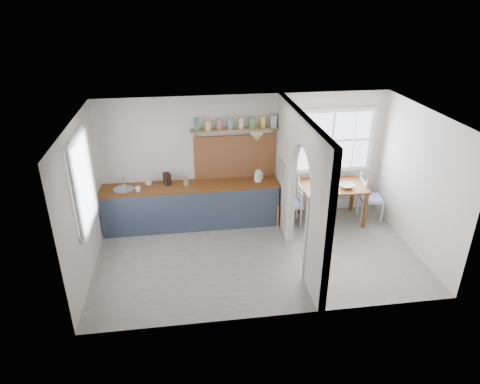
{
  "coord_description": "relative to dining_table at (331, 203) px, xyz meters",
  "views": [
    {
      "loc": [
        -1.23,
        -6.44,
        4.42
      ],
      "look_at": [
        -0.28,
        0.34,
        1.15
      ],
      "focal_mm": 32.0,
      "sensor_mm": 36.0,
      "label": 1
    }
  ],
  "objects": [
    {
      "name": "ceiling",
      "position": [
        -1.74,
        -1.1,
        2.19
      ],
      "size": [
        5.8,
        3.2,
        0.01
      ],
      "primitive_type": "cube",
      "color": "beige",
      "rests_on": "walls"
    },
    {
      "name": "sink",
      "position": [
        -4.17,
        0.2,
        0.48
      ],
      "size": [
        0.4,
        0.4,
        0.02
      ],
      "primitive_type": "cylinder",
      "color": "silver",
      "rests_on": "counter"
    },
    {
      "name": "shelf",
      "position": [
        -1.94,
        0.39,
        1.6
      ],
      "size": [
        1.75,
        0.2,
        0.21
      ],
      "color": "olive",
      "rests_on": "walls"
    },
    {
      "name": "mug_b",
      "position": [
        -3.68,
        0.31,
        0.55
      ],
      "size": [
        0.17,
        0.17,
        0.11
      ],
      "primitive_type": "imported",
      "rotation": [
        0.0,
        0.0,
        -0.25
      ],
      "color": "silver",
      "rests_on": "counter"
    },
    {
      "name": "table_cup",
      "position": [
        -0.12,
        -0.15,
        0.45
      ],
      "size": [
        0.12,
        0.12,
        0.08
      ],
      "primitive_type": "imported",
      "rotation": [
        0.0,
        0.0,
        -0.41
      ],
      "color": "#629865",
      "rests_on": "dining_table"
    },
    {
      "name": "partition",
      "position": [
        -1.04,
        -1.04,
        1.05
      ],
      "size": [
        0.12,
        3.2,
        2.6
      ],
      "color": "beige",
      "rests_on": "floor"
    },
    {
      "name": "dining_table",
      "position": [
        0.0,
        0.0,
        0.0
      ],
      "size": [
        1.32,
        0.91,
        0.81
      ],
      "primitive_type": null,
      "rotation": [
        0.0,
        0.0,
        -0.03
      ],
      "color": "brown",
      "rests_on": "floor"
    },
    {
      "name": "bowl",
      "position": [
        0.23,
        -0.16,
        0.44
      ],
      "size": [
        0.33,
        0.33,
        0.07
      ],
      "primitive_type": "imported",
      "rotation": [
        0.0,
        0.0,
        0.16
      ],
      "color": "silver",
      "rests_on": "dining_table"
    },
    {
      "name": "nook_window",
      "position": [
        0.06,
        0.46,
        1.19
      ],
      "size": [
        1.76,
        0.1,
        1.3
      ],
      "primitive_type": null,
      "color": "white",
      "rests_on": "walls"
    },
    {
      "name": "kettle",
      "position": [
        -1.51,
        0.21,
        0.61
      ],
      "size": [
        0.23,
        0.2,
        0.24
      ],
      "primitive_type": null,
      "rotation": [
        0.0,
        0.0,
        0.26
      ],
      "color": "white",
      "rests_on": "counter"
    },
    {
      "name": "towel_magenta",
      "position": [
        -1.16,
        -0.1,
        -0.13
      ],
      "size": [
        0.02,
        0.03,
        0.5
      ],
      "primitive_type": "cube",
      "color": "#AB1966",
      "rests_on": "counter"
    },
    {
      "name": "kitchen_window",
      "position": [
        -4.61,
        -1.1,
        1.24
      ],
      "size": [
        0.1,
        1.16,
        1.5
      ],
      "primitive_type": null,
      "color": "white",
      "rests_on": "walls"
    },
    {
      "name": "mug_a",
      "position": [
        -3.87,
        0.04,
        0.54
      ],
      "size": [
        0.11,
        0.11,
        0.1
      ],
      "primitive_type": "imported",
      "rotation": [
        0.0,
        0.0,
        0.06
      ],
      "color": "white",
      "rests_on": "counter"
    },
    {
      "name": "vase",
      "position": [
        0.02,
        0.18,
        0.5
      ],
      "size": [
        0.22,
        0.22,
        0.19
      ],
      "primitive_type": "imported",
      "rotation": [
        0.0,
        0.0,
        -0.25
      ],
      "color": "#623C79",
      "rests_on": "dining_table"
    },
    {
      "name": "utensil_rail",
      "position": [
        -1.13,
        -0.2,
        1.04
      ],
      "size": [
        0.02,
        0.5,
        0.02
      ],
      "primitive_type": "cylinder",
      "rotation": [
        1.57,
        0.0,
        0.0
      ],
      "color": "silver",
      "rests_on": "partition"
    },
    {
      "name": "walls",
      "position": [
        -1.74,
        -1.1,
        0.89
      ],
      "size": [
        5.81,
        3.21,
        2.6
      ],
      "color": "beige",
      "rests_on": "floor"
    },
    {
      "name": "floor",
      "position": [
        -1.74,
        -1.1,
        -0.41
      ],
      "size": [
        5.8,
        3.2,
        0.01
      ],
      "primitive_type": "cube",
      "color": "gray",
      "rests_on": "ground"
    },
    {
      "name": "jar",
      "position": [
        -2.95,
        0.23,
        0.57
      ],
      "size": [
        0.11,
        0.11,
        0.15
      ],
      "primitive_type": "cylinder",
      "rotation": [
        0.0,
        0.0,
        0.15
      ],
      "color": "#978762",
      "rests_on": "counter"
    },
    {
      "name": "pendant_lamp",
      "position": [
        -1.59,
        0.05,
        1.47
      ],
      "size": [
        0.26,
        0.26,
        0.16
      ],
      "primitive_type": "cone",
      "color": "beige",
      "rests_on": "ceiling"
    },
    {
      "name": "chair_right",
      "position": [
        0.85,
        -0.03,
        0.08
      ],
      "size": [
        0.5,
        0.5,
        0.96
      ],
      "primitive_type": null,
      "rotation": [
        0.0,
        0.0,
        1.43
      ],
      "color": "silver",
      "rests_on": "floor"
    },
    {
      "name": "backsplash",
      "position": [
        -1.94,
        0.47,
        0.94
      ],
      "size": [
        1.65,
        0.03,
        0.9
      ],
      "primitive_type": "cube",
      "color": "brown",
      "rests_on": "walls"
    },
    {
      "name": "counter",
      "position": [
        -2.87,
        0.22,
        0.05
      ],
      "size": [
        3.5,
        0.6,
        0.9
      ],
      "color": "brown",
      "rests_on": "floor"
    },
    {
      "name": "chair_left",
      "position": [
        -0.87,
        0.0,
        0.05
      ],
      "size": [
        0.44,
        0.44,
        0.92
      ],
      "primitive_type": null,
      "rotation": [
        0.0,
        0.0,
        -1.62
      ],
      "color": "silver",
      "rests_on": "floor"
    },
    {
      "name": "knife_block",
      "position": [
        -3.32,
        0.29,
        0.62
      ],
      "size": [
        0.17,
        0.19,
        0.25
      ],
      "primitive_type": "cube",
      "rotation": [
        0.0,
        0.0,
        0.43
      ],
      "color": "#35221A",
      "rests_on": "counter"
    },
    {
      "name": "plate",
      "position": [
        -0.4,
        -0.08,
        0.41
      ],
      "size": [
        0.22,
        0.22,
        0.01
      ],
      "primitive_type": "cylinder",
      "rotation": [
        0.0,
        0.0,
        -0.41
      ],
      "color": "#3A2B29",
      "rests_on": "dining_table"
    },
    {
      "name": "towel_orange",
      "position": [
        -1.16,
        -0.16,
        -0.16
      ],
      "size": [
        0.02,
        0.03,
        0.48
      ],
      "primitive_type": "cube",
      "color": "orange",
      "rests_on": "counter"
    }
  ]
}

